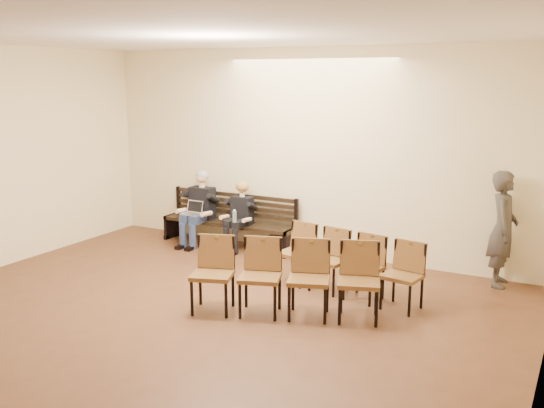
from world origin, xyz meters
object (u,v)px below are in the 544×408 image
at_px(bench, 228,233).
at_px(chair_row_front, 284,279).
at_px(seated_man, 199,208).
at_px(laptop, 191,215).
at_px(seated_woman, 239,220).
at_px(chair_row_back, 346,264).
at_px(water_bottle, 235,222).
at_px(passerby, 504,220).
at_px(bag, 280,244).

bearing_deg(bench, chair_row_front, -45.60).
relative_size(bench, seated_man, 1.96).
xyz_separation_m(laptop, chair_row_front, (2.97, -2.10, -0.08)).
height_order(seated_woman, chair_row_back, seated_woman).
bearing_deg(bench, water_bottle, -46.24).
xyz_separation_m(seated_woman, water_bottle, (0.08, -0.28, 0.03)).
xyz_separation_m(bench, passerby, (4.64, 0.10, 0.75)).
relative_size(bench, chair_row_back, 1.19).
relative_size(seated_man, passerby, 0.68).
bearing_deg(chair_row_back, seated_man, 169.17).
relative_size(laptop, bag, 0.84).
height_order(passerby, chair_row_front, passerby).
relative_size(bench, chair_row_front, 1.09).
height_order(bench, seated_woman, seated_woman).
bearing_deg(bag, seated_man, -171.91).
bearing_deg(chair_row_front, chair_row_back, 49.38).
bearing_deg(chair_row_front, seated_man, 122.21).
relative_size(seated_woman, laptop, 3.29).
height_order(bench, seated_man, seated_man).
bearing_deg(chair_row_back, passerby, 48.21).
height_order(water_bottle, passerby, passerby).
bearing_deg(bench, seated_woman, -21.21).
bearing_deg(water_bottle, seated_woman, 105.10).
bearing_deg(water_bottle, chair_row_back, -21.75).
distance_m(bench, water_bottle, 0.65).
height_order(seated_man, water_bottle, seated_man).
bearing_deg(bench, seated_man, -167.57).
bearing_deg(seated_man, bench, 12.43).
bearing_deg(bench, laptop, -149.21).
relative_size(laptop, passerby, 0.17).
bearing_deg(water_bottle, seated_man, 163.10).
height_order(passerby, chair_row_back, passerby).
bearing_deg(passerby, water_bottle, 90.88).
xyz_separation_m(laptop, bag, (1.58, 0.44, -0.43)).
bearing_deg(bench, bag, 5.69).
height_order(bag, passerby, passerby).
xyz_separation_m(laptop, chair_row_back, (3.38, -1.02, -0.12)).
height_order(seated_man, laptop, seated_man).
distance_m(seated_woman, chair_row_back, 2.79).
relative_size(water_bottle, bag, 0.58).
distance_m(bag, chair_row_back, 2.34).
distance_m(seated_woman, water_bottle, 0.29).
distance_m(seated_woman, bag, 0.83).
height_order(bench, chair_row_back, chair_row_back).
bearing_deg(seated_woman, passerby, 2.91).
xyz_separation_m(water_bottle, chair_row_front, (2.00, -2.04, -0.07)).
distance_m(passerby, chair_row_back, 2.41).
distance_m(seated_man, chair_row_back, 3.58).
bearing_deg(seated_woman, bench, 158.79).
bearing_deg(seated_man, water_bottle, -16.90).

